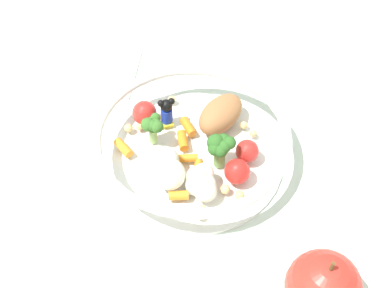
# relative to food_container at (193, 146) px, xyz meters

# --- Properties ---
(ground_plane) EXTENTS (2.40, 2.40, 0.00)m
(ground_plane) POSITION_rel_food_container_xyz_m (0.01, 0.00, -0.03)
(ground_plane) COLOR silver
(food_container) EXTENTS (0.24, 0.24, 0.06)m
(food_container) POSITION_rel_food_container_xyz_m (0.00, 0.00, 0.00)
(food_container) COLOR white
(food_container) RESTS_ON ground_plane
(loose_apple) EXTENTS (0.07, 0.07, 0.09)m
(loose_apple) POSITION_rel_food_container_xyz_m (0.11, -0.20, 0.01)
(loose_apple) COLOR red
(loose_apple) RESTS_ON ground_plane
(folded_napkin) EXTENTS (0.12, 0.12, 0.01)m
(folded_napkin) POSITION_rel_food_container_xyz_m (-0.12, 0.17, -0.02)
(folded_napkin) COLOR white
(folded_napkin) RESTS_ON ground_plane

